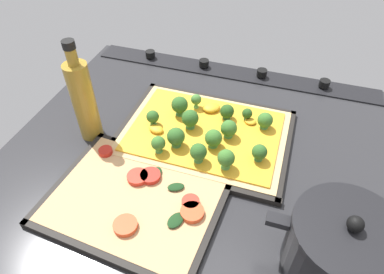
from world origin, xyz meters
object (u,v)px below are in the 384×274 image
at_px(cooking_pot, 341,248).
at_px(oil_bottle, 84,100).
at_px(baking_tray_front, 204,135).
at_px(veggie_pizza_back, 138,198).
at_px(broccoli_pizza, 205,131).
at_px(baking_tray_back, 135,200).

xyz_separation_m(cooking_pot, oil_bottle, (0.53, -0.16, 0.04)).
xyz_separation_m(baking_tray_front, cooking_pot, (-0.28, 0.23, 0.05)).
xyz_separation_m(veggie_pizza_back, cooking_pot, (-0.35, 0.02, 0.05)).
height_order(baking_tray_front, broccoli_pizza, broccoli_pizza).
distance_m(broccoli_pizza, baking_tray_back, 0.22).
bearing_deg(cooking_pot, baking_tray_back, -3.14).
relative_size(veggie_pizza_back, cooking_pot, 1.34).
relative_size(baking_tray_front, veggie_pizza_back, 1.22).
height_order(cooking_pot, oil_bottle, oil_bottle).
distance_m(baking_tray_back, oil_bottle, 0.24).
relative_size(broccoli_pizza, baking_tray_back, 1.05).
xyz_separation_m(baking_tray_back, oil_bottle, (0.17, -0.14, 0.10)).
distance_m(broccoli_pizza, cooking_pot, 0.37).
relative_size(baking_tray_back, cooking_pot, 1.45).
xyz_separation_m(baking_tray_front, broccoli_pizza, (-0.00, 0.00, 0.02)).
bearing_deg(baking_tray_back, baking_tray_front, -109.12).
bearing_deg(baking_tray_back, oil_bottle, -39.50).
bearing_deg(baking_tray_front, veggie_pizza_back, 71.81).
relative_size(broccoli_pizza, cooking_pot, 1.53).
bearing_deg(oil_bottle, baking_tray_back, 140.50).
distance_m(baking_tray_front, baking_tray_back, 0.23).
bearing_deg(cooking_pot, broccoli_pizza, -39.10).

